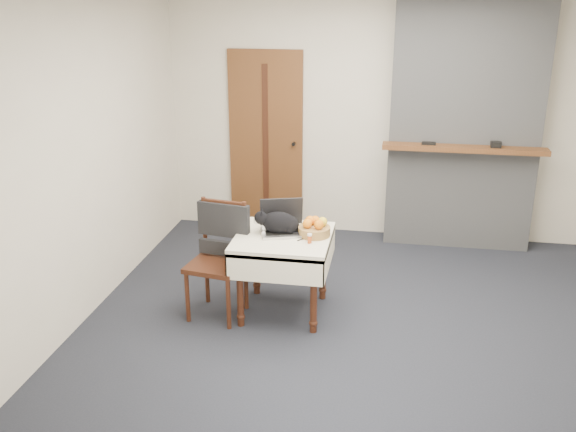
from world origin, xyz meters
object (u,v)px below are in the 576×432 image
(chair, at_px, (221,243))
(laptop, at_px, (283,224))
(fruit_basket, at_px, (314,228))
(pill_bottle, at_px, (310,238))
(side_table, at_px, (283,248))
(door, at_px, (266,142))
(cat, at_px, (280,223))
(cream_jar, at_px, (245,229))

(chair, bearing_deg, laptop, 25.91)
(fruit_basket, bearing_deg, pill_bottle, -94.36)
(side_table, relative_size, fruit_basket, 2.95)
(door, distance_m, cat, 2.04)
(chair, bearing_deg, fruit_basket, 17.28)
(laptop, height_order, pill_bottle, laptop)
(pill_bottle, height_order, chair, chair)
(cream_jar, bearing_deg, chair, -164.30)
(laptop, distance_m, cat, 0.06)
(chair, bearing_deg, cream_jar, 24.78)
(cream_jar, relative_size, pill_bottle, 0.99)
(pill_bottle, height_order, fruit_basket, fruit_basket)
(side_table, xyz_separation_m, laptop, (-0.02, 0.09, 0.18))
(door, distance_m, pill_bottle, 2.28)
(fruit_basket, xyz_separation_m, chair, (-0.77, -0.11, -0.14))
(door, relative_size, pill_bottle, 25.34)
(cream_jar, distance_m, pill_bottle, 0.57)
(side_table, distance_m, pill_bottle, 0.31)
(door, xyz_separation_m, chair, (0.04, -2.05, -0.38))
(side_table, xyz_separation_m, cat, (-0.03, 0.04, 0.21))
(cat, distance_m, fruit_basket, 0.29)
(pill_bottle, bearing_deg, laptop, 139.91)
(cat, height_order, fruit_basket, cat)
(cat, height_order, chair, chair)
(door, xyz_separation_m, pill_bottle, (0.80, -2.12, -0.26))
(pill_bottle, xyz_separation_m, chair, (-0.76, 0.07, -0.12))
(side_table, height_order, cream_jar, cream_jar)
(side_table, height_order, cat, cat)
(laptop, bearing_deg, chair, 179.77)
(door, distance_m, cream_jar, 2.03)
(cat, bearing_deg, door, 94.51)
(door, relative_size, side_table, 2.56)
(door, height_order, laptop, door)
(laptop, xyz_separation_m, pill_bottle, (0.26, -0.22, -0.03))
(side_table, relative_size, pill_bottle, 9.88)
(side_table, distance_m, cat, 0.21)
(side_table, relative_size, cat, 1.71)
(laptop, bearing_deg, side_table, -93.45)
(cream_jar, height_order, chair, chair)
(cat, bearing_deg, pill_bottle, -41.11)
(cat, bearing_deg, laptop, 67.79)
(side_table, height_order, chair, chair)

